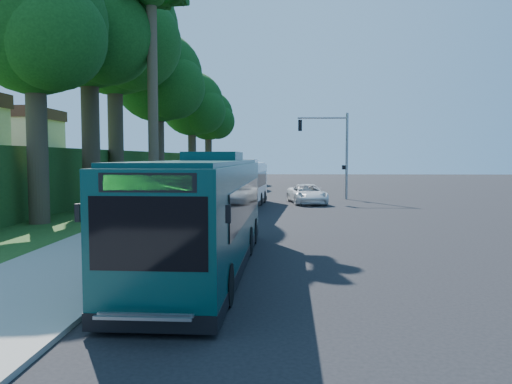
{
  "coord_description": "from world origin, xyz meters",
  "views": [
    {
      "loc": [
        -1.01,
        -30.78,
        3.43
      ],
      "look_at": [
        -2.23,
        1.0,
        1.2
      ],
      "focal_mm": 35.0,
      "sensor_mm": 36.0,
      "label": 1
    }
  ],
  "objects_px": {
    "white_bus": "(241,184)",
    "teal_bus": "(205,211)",
    "pickup": "(307,194)",
    "bus_shelter": "(165,186)"
  },
  "relations": [
    {
      "from": "bus_shelter",
      "to": "teal_bus",
      "type": "xyz_separation_m",
      "value": [
        4.07,
        -12.71,
        -0.05
      ]
    },
    {
      "from": "white_bus",
      "to": "teal_bus",
      "type": "relative_size",
      "value": 0.92
    },
    {
      "from": "teal_bus",
      "to": "pickup",
      "type": "xyz_separation_m",
      "value": [
        4.55,
        21.63,
        -1.05
      ]
    },
    {
      "from": "bus_shelter",
      "to": "pickup",
      "type": "distance_m",
      "value": 12.45
    },
    {
      "from": "bus_shelter",
      "to": "teal_bus",
      "type": "relative_size",
      "value": 0.26
    },
    {
      "from": "bus_shelter",
      "to": "white_bus",
      "type": "bearing_deg",
      "value": 55.18
    },
    {
      "from": "white_bus",
      "to": "teal_bus",
      "type": "distance_m",
      "value": 18.38
    },
    {
      "from": "white_bus",
      "to": "pickup",
      "type": "bearing_deg",
      "value": 40.12
    },
    {
      "from": "bus_shelter",
      "to": "teal_bus",
      "type": "bearing_deg",
      "value": -72.25
    },
    {
      "from": "white_bus",
      "to": "bus_shelter",
      "type": "bearing_deg",
      "value": -119.48
    }
  ]
}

